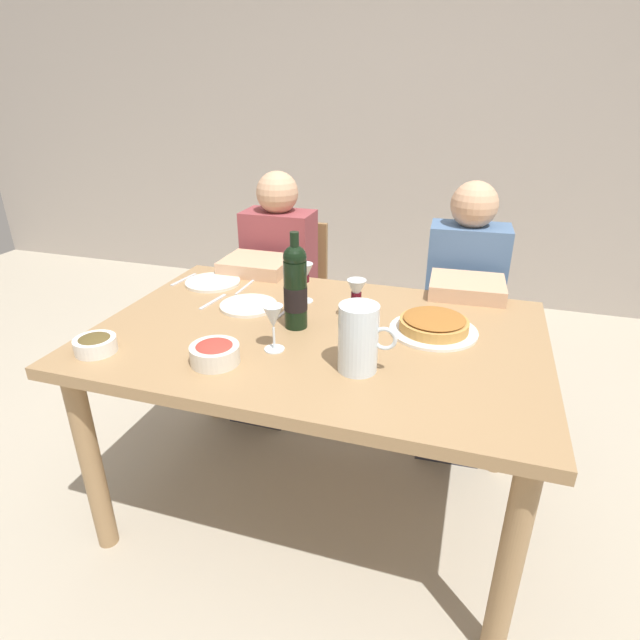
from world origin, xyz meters
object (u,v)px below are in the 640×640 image
(olive_bowl, at_px, (95,344))
(chair_right, at_px, (460,315))
(wine_bottle, at_px, (295,287))
(wine_glass_centre, at_px, (273,319))
(baked_tart, at_px, (434,325))
(wine_glass_right_diner, at_px, (305,275))
(dining_table, at_px, (318,355))
(diner_left, at_px, (272,289))
(dinner_plate_left_setting, at_px, (249,305))
(wine_glass_left_diner, at_px, (356,292))
(water_pitcher, at_px, (358,342))
(chair_left, at_px, (289,294))
(salad_bowl, at_px, (215,352))
(dinner_plate_right_setting, at_px, (213,282))
(diner_right, at_px, (462,311))

(olive_bowl, bearing_deg, chair_right, 49.72)
(wine_bottle, distance_m, wine_glass_centre, 0.19)
(baked_tart, xyz_separation_m, wine_glass_right_diner, (-0.50, 0.13, 0.08))
(olive_bowl, bearing_deg, baked_tart, 24.89)
(dining_table, bearing_deg, wine_bottle, 171.12)
(baked_tart, distance_m, wine_glass_right_diner, 0.53)
(olive_bowl, bearing_deg, diner_left, 80.70)
(wine_glass_centre, relative_size, dinner_plate_left_setting, 0.70)
(baked_tart, relative_size, wine_glass_left_diner, 1.95)
(dining_table, height_order, water_pitcher, water_pitcher)
(wine_glass_right_diner, bearing_deg, chair_left, 115.87)
(water_pitcher, bearing_deg, salad_bowl, -168.16)
(wine_glass_centre, relative_size, diner_left, 0.13)
(dining_table, xyz_separation_m, olive_bowl, (-0.62, -0.35, 0.12))
(wine_glass_right_diner, bearing_deg, chair_right, 49.25)
(wine_bottle, bearing_deg, olive_bowl, -145.80)
(baked_tart, xyz_separation_m, salad_bowl, (-0.60, -0.41, 0.01))
(dinner_plate_left_setting, relative_size, diner_left, 0.19)
(dinner_plate_left_setting, bearing_deg, dinner_plate_right_setting, 143.59)
(dining_table, bearing_deg, wine_glass_right_diner, 118.25)
(salad_bowl, bearing_deg, diner_right, 54.72)
(diner_left, bearing_deg, chair_left, -90.07)
(wine_glass_right_diner, distance_m, dinner_plate_right_setting, 0.45)
(wine_glass_right_diner, bearing_deg, baked_tart, -14.15)
(wine_glass_right_diner, distance_m, chair_left, 0.83)
(diner_left, bearing_deg, baked_tart, 145.58)
(wine_glass_left_diner, bearing_deg, wine_glass_centre, -122.69)
(diner_left, bearing_deg, wine_glass_left_diner, 135.11)
(baked_tart, height_order, olive_bowl, baked_tart)
(water_pitcher, bearing_deg, wine_glass_right_diner, 125.41)
(chair_left, bearing_deg, wine_bottle, 112.09)
(water_pitcher, height_order, chair_right, water_pitcher)
(wine_bottle, height_order, chair_right, wine_bottle)
(salad_bowl, relative_size, wine_glass_left_diner, 0.98)
(wine_bottle, bearing_deg, chair_right, 59.34)
(wine_bottle, bearing_deg, wine_glass_left_diner, 31.79)
(salad_bowl, xyz_separation_m, wine_glass_centre, (0.14, 0.13, 0.07))
(baked_tart, height_order, chair_left, chair_left)
(chair_right, bearing_deg, olive_bowl, 46.74)
(baked_tart, distance_m, dinner_plate_left_setting, 0.69)
(salad_bowl, xyz_separation_m, dinner_plate_right_setting, (-0.33, 0.60, -0.03))
(water_pitcher, height_order, dinner_plate_right_setting, water_pitcher)
(dining_table, relative_size, diner_right, 1.29)
(dining_table, bearing_deg, water_pitcher, -47.82)
(dinner_plate_left_setting, bearing_deg, baked_tart, -0.80)
(dining_table, height_order, chair_left, chair_left)
(wine_glass_left_diner, relative_size, wine_glass_right_diner, 0.99)
(baked_tart, relative_size, salad_bowl, 1.99)
(wine_glass_right_diner, distance_m, dinner_plate_left_setting, 0.24)
(olive_bowl, height_order, diner_left, diner_left)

